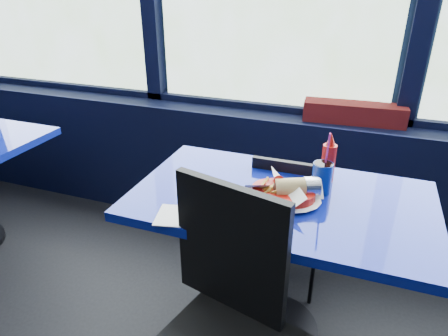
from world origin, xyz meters
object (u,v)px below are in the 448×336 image
near_table (278,233)px  ketchup_bottle (328,160)px  soda_cup (322,177)px  food_basket (285,192)px  chair_near_front (227,316)px  chair_near_back (289,215)px  planter_box (354,113)px

near_table → ketchup_bottle: size_ratio=5.42×
soda_cup → food_basket: bearing=-137.4°
near_table → chair_near_front: 0.50m
chair_near_front → ketchup_bottle: size_ratio=4.41×
food_basket → ketchup_bottle: bearing=59.0°
chair_near_front → chair_near_back: (0.04, 0.83, -0.10)m
chair_near_front → ketchup_bottle: (0.21, 0.70, 0.29)m
planter_box → soda_cup: (-0.07, -0.79, -0.04)m
near_table → chair_near_back: 0.35m
near_table → food_basket: size_ratio=4.43×
chair_near_front → food_basket: bearing=95.5°
near_table → soda_cup: size_ratio=4.40×
near_table → ketchup_bottle: bearing=52.5°
food_basket → chair_near_back: bearing=95.2°
food_basket → soda_cup: soda_cup is taller
ketchup_bottle → soda_cup: size_ratio=0.81×
chair_near_front → chair_near_back: 0.84m
near_table → soda_cup: (0.14, 0.09, 0.25)m
near_table → soda_cup: bearing=32.3°
near_table → food_basket: 0.22m
near_table → ketchup_bottle: (0.15, 0.20, 0.28)m
ketchup_bottle → near_table: bearing=-127.5°
near_table → food_basket: bearing=-51.3°
near_table → chair_near_back: chair_near_back is taller
soda_cup → chair_near_back: bearing=123.5°
chair_near_back → soda_cup: 0.46m
food_basket → soda_cup: bearing=42.6°
planter_box → chair_near_back: bearing=-116.2°
near_table → planter_box: (0.21, 0.89, 0.29)m
chair_near_front → soda_cup: bearing=85.6°
chair_near_front → food_basket: chair_near_front is taller
chair_near_front → ketchup_bottle: 0.78m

